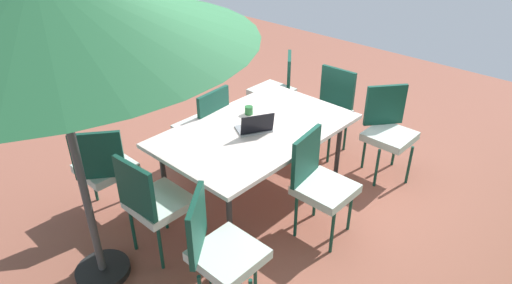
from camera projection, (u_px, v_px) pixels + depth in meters
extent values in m
cube|color=#935442|center=(256.00, 193.00, 4.73)|extent=(10.00, 10.00, 0.02)
cube|color=silver|center=(256.00, 130.00, 4.35)|extent=(1.91, 1.19, 0.04)
cylinder|color=#333333|center=(275.00, 122.00, 5.31)|extent=(0.05, 0.05, 0.72)
cylinder|color=#333333|center=(164.00, 180.00, 4.29)|extent=(0.05, 0.05, 0.72)
cylinder|color=#333333|center=(338.00, 149.00, 4.79)|extent=(0.05, 0.05, 0.72)
cylinder|color=#333333|center=(230.00, 221.00, 3.77)|extent=(0.05, 0.05, 0.72)
cylinder|color=#4C4C4C|center=(75.00, 152.00, 3.16)|extent=(0.06, 0.06, 2.35)
cone|color=#1E512D|center=(40.00, 4.00, 2.65)|extent=(2.60, 2.60, 0.42)
cylinder|color=black|center=(103.00, 270.00, 3.74)|extent=(0.44, 0.44, 0.06)
cube|color=silver|center=(201.00, 128.00, 4.91)|extent=(0.46, 0.46, 0.08)
cube|color=#144738|center=(214.00, 112.00, 4.66)|extent=(0.44, 0.08, 0.45)
cylinder|color=#144738|center=(202.00, 138.00, 5.26)|extent=(0.03, 0.03, 0.45)
cylinder|color=#144738|center=(179.00, 150.00, 5.02)|extent=(0.03, 0.03, 0.45)
cylinder|color=#144738|center=(225.00, 148.00, 5.07)|extent=(0.03, 0.03, 0.45)
cylinder|color=#144738|center=(203.00, 161.00, 4.82)|extent=(0.03, 0.03, 0.45)
cube|color=silver|center=(272.00, 92.00, 5.75)|extent=(0.46, 0.46, 0.08)
cube|color=#144738|center=(289.00, 73.00, 5.60)|extent=(0.37, 0.30, 0.45)
cylinder|color=#144738|center=(258.00, 104.00, 6.05)|extent=(0.03, 0.03, 0.45)
cylinder|color=#144738|center=(256.00, 116.00, 5.74)|extent=(0.03, 0.03, 0.45)
cylinder|color=#144738|center=(285.00, 105.00, 6.03)|extent=(0.03, 0.03, 0.45)
cylinder|color=#144738|center=(285.00, 117.00, 5.72)|extent=(0.03, 0.03, 0.45)
cube|color=silver|center=(160.00, 203.00, 3.78)|extent=(0.46, 0.46, 0.08)
cube|color=#144738|center=(135.00, 189.00, 3.50)|extent=(0.07, 0.44, 0.45)
cylinder|color=#144738|center=(192.00, 225.00, 3.93)|extent=(0.03, 0.03, 0.45)
cylinder|color=#144738|center=(165.00, 209.00, 4.13)|extent=(0.03, 0.03, 0.45)
cylinder|color=#144738|center=(161.00, 248.00, 3.69)|extent=(0.03, 0.03, 0.45)
cylinder|color=#144738|center=(133.00, 229.00, 3.89)|extent=(0.03, 0.03, 0.45)
cube|color=silver|center=(326.00, 114.00, 5.20)|extent=(0.46, 0.46, 0.08)
cube|color=#144738|center=(338.00, 87.00, 5.21)|extent=(0.06, 0.44, 0.45)
cylinder|color=#144738|center=(303.00, 135.00, 5.32)|extent=(0.03, 0.03, 0.45)
cylinder|color=#144738|center=(329.00, 145.00, 5.12)|extent=(0.03, 0.03, 0.45)
cylinder|color=#144738|center=(320.00, 124.00, 5.56)|extent=(0.03, 0.03, 0.45)
cylinder|color=#144738|center=(345.00, 133.00, 5.35)|extent=(0.03, 0.03, 0.45)
cube|color=silver|center=(390.00, 136.00, 4.75)|extent=(0.46, 0.46, 0.08)
cube|color=#144738|center=(385.00, 105.00, 4.80)|extent=(0.37, 0.30, 0.45)
cylinder|color=#144738|center=(377.00, 168.00, 4.71)|extent=(0.03, 0.03, 0.45)
cylinder|color=#144738|center=(409.00, 165.00, 4.76)|extent=(0.03, 0.03, 0.45)
cylinder|color=#144738|center=(364.00, 150.00, 5.02)|extent=(0.03, 0.03, 0.45)
cylinder|color=#144738|center=(395.00, 148.00, 5.07)|extent=(0.03, 0.03, 0.45)
cube|color=silver|center=(106.00, 168.00, 4.23)|extent=(0.46, 0.46, 0.08)
cube|color=#144738|center=(98.00, 156.00, 3.92)|extent=(0.37, 0.30, 0.45)
cylinder|color=#144738|center=(131.00, 179.00, 4.54)|extent=(0.03, 0.03, 0.45)
cylinder|color=#144738|center=(94.00, 182.00, 4.49)|extent=(0.03, 0.03, 0.45)
cylinder|color=#144738|center=(128.00, 200.00, 4.24)|extent=(0.03, 0.03, 0.45)
cylinder|color=#144738|center=(88.00, 204.00, 4.19)|extent=(0.03, 0.03, 0.45)
cube|color=silver|center=(325.00, 189.00, 3.94)|extent=(0.46, 0.46, 0.08)
cube|color=#144738|center=(306.00, 156.00, 3.91)|extent=(0.44, 0.10, 0.45)
cylinder|color=#144738|center=(332.00, 232.00, 3.86)|extent=(0.03, 0.03, 0.45)
cylinder|color=#144738|center=(350.00, 210.00, 4.11)|extent=(0.03, 0.03, 0.45)
cylinder|color=#144738|center=(296.00, 216.00, 4.03)|extent=(0.03, 0.03, 0.45)
cylinder|color=#144738|center=(315.00, 196.00, 4.29)|extent=(0.03, 0.03, 0.45)
cube|color=silver|center=(228.00, 255.00, 3.25)|extent=(0.46, 0.46, 0.08)
cube|color=#144738|center=(197.00, 225.00, 3.13)|extent=(0.37, 0.30, 0.45)
cylinder|color=#144738|center=(255.00, 265.00, 3.52)|extent=(0.03, 0.03, 0.45)
cylinder|color=#144738|center=(210.00, 262.00, 3.55)|extent=(0.03, 0.03, 0.45)
cube|color=gray|center=(254.00, 129.00, 4.31)|extent=(0.39, 0.34, 0.02)
cube|color=black|center=(257.00, 124.00, 4.17)|extent=(0.31, 0.20, 0.20)
cylinder|color=#286B33|center=(249.00, 110.00, 4.58)|extent=(0.08, 0.08, 0.08)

